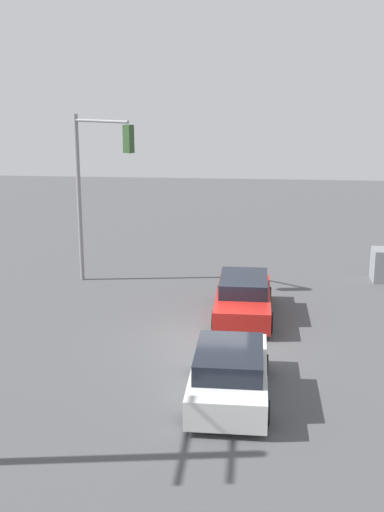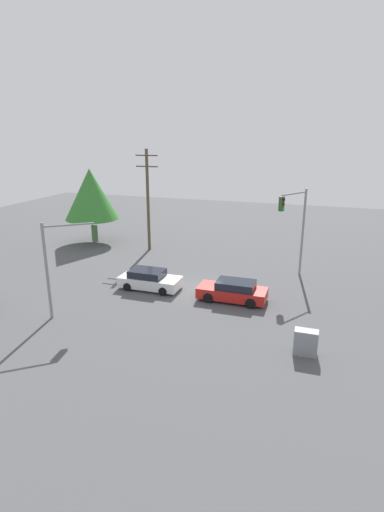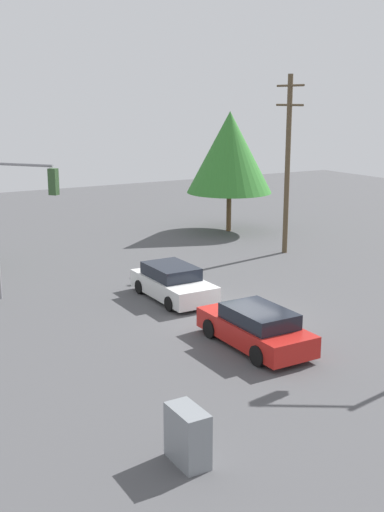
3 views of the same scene
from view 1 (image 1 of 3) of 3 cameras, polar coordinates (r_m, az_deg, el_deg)
ground_plane at (r=20.81m, az=1.50°, el=-7.66°), size 80.00×80.00×0.00m
sedan_white at (r=17.05m, az=3.34°, el=-10.34°), size 4.49×2.07×1.44m
sedan_red at (r=22.95m, az=4.59°, el=-3.72°), size 4.67×2.02×1.43m
traffic_signal_cross at (r=26.17m, az=-8.44°, el=7.36°), size 1.84×2.77×6.95m
electrical_cabinet at (r=28.36m, az=16.36°, el=-0.75°), size 1.19×0.64×1.37m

